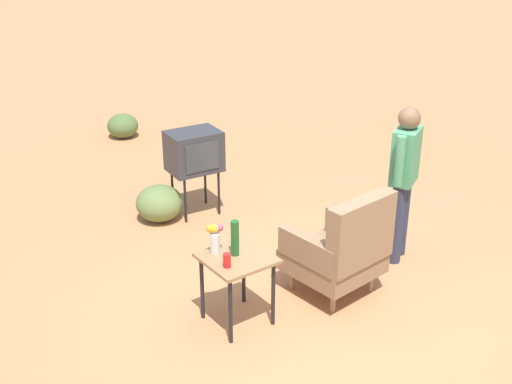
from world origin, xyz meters
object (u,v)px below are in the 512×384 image
object	(u,v)px
side_table	(237,267)
soda_can_red	(227,260)
armchair	(341,248)
tv_on_stand	(194,152)
bottle_wine_green	(235,238)
person_standing	(404,175)
flower_vase	(215,237)

from	to	relation	value
side_table	soda_can_red	world-z (taller)	soda_can_red
armchair	tv_on_stand	world-z (taller)	armchair
tv_on_stand	bottle_wine_green	bearing A→B (deg)	67.76
armchair	soda_can_red	bearing A→B (deg)	-5.38
tv_on_stand	soda_can_red	bearing A→B (deg)	65.24
armchair	person_standing	size ratio (longest dim) A/B	0.65
armchair	tv_on_stand	xyz separation A→B (m)	(0.16, -2.35, 0.28)
person_standing	armchair	bearing A→B (deg)	9.85
side_table	armchair	bearing A→B (deg)	168.69
bottle_wine_green	side_table	bearing A→B (deg)	77.86
soda_can_red	flower_vase	bearing A→B (deg)	-102.06
person_standing	tv_on_stand	bearing A→B (deg)	-62.46
side_table	soda_can_red	xyz separation A→B (m)	(0.16, 0.09, 0.16)
armchair	person_standing	bearing A→B (deg)	-170.15
side_table	bottle_wine_green	xyz separation A→B (m)	(-0.01, -0.04, 0.26)
person_standing	bottle_wine_green	distance (m)	2.00
person_standing	soda_can_red	distance (m)	2.18
person_standing	side_table	bearing A→B (deg)	-1.05
armchair	bottle_wine_green	world-z (taller)	armchair
soda_can_red	flower_vase	distance (m)	0.29
side_table	tv_on_stand	distance (m)	2.32
bottle_wine_green	flower_vase	world-z (taller)	bottle_wine_green
soda_can_red	flower_vase	size ratio (longest dim) A/B	0.46
tv_on_stand	side_table	bearing A→B (deg)	67.93
bottle_wine_green	soda_can_red	xyz separation A→B (m)	(0.17, 0.13, -0.10)
person_standing	flower_vase	xyz separation A→B (m)	(2.11, -0.21, -0.14)
soda_can_red	flower_vase	xyz separation A→B (m)	(-0.06, -0.27, 0.09)
tv_on_stand	bottle_wine_green	size ratio (longest dim) A/B	3.22
bottle_wine_green	tv_on_stand	bearing A→B (deg)	-112.24
armchair	flower_vase	xyz separation A→B (m)	(1.14, -0.38, 0.30)
armchair	flower_vase	distance (m)	1.24
side_table	flower_vase	world-z (taller)	flower_vase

